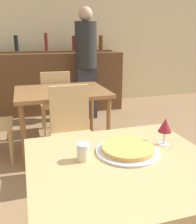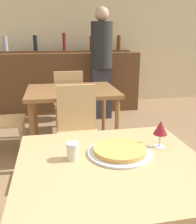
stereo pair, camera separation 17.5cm
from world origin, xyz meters
name	(u,v)px [view 1 (the left image)]	position (x,y,z in m)	size (l,w,h in m)	color
wall_back	(44,32)	(0.00, 3.96, 1.40)	(8.00, 0.05, 2.80)	beige
dining_table_near	(123,175)	(0.00, 0.00, 0.64)	(0.96, 0.89, 0.72)	tan
dining_table_far	(62,97)	(-0.05, 1.71, 0.67)	(1.02, 0.82, 0.75)	brown
bar_counter	(49,83)	(0.00, 3.45, 0.53)	(2.60, 0.56, 1.05)	brown
bar_back_shelf	(47,49)	(0.01, 3.59, 1.11)	(2.39, 0.24, 0.33)	brown
chair_far_side_front	(72,128)	(-0.05, 1.13, 0.50)	(0.40, 0.40, 0.89)	tan
chair_far_side_back	(56,99)	(-0.05, 2.28, 0.50)	(0.40, 0.40, 0.89)	tan
pizza_tray	(128,150)	(0.06, 0.09, 0.74)	(0.35, 0.35, 0.04)	silver
cheese_shaker	(83,152)	(-0.19, 0.07, 0.77)	(0.07, 0.07, 0.09)	beige
person_standing	(86,60)	(0.54, 2.87, 0.96)	(0.34, 0.34, 1.76)	#2D2D38
wine_glass	(165,126)	(0.31, 0.13, 0.84)	(0.08, 0.08, 0.16)	silver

